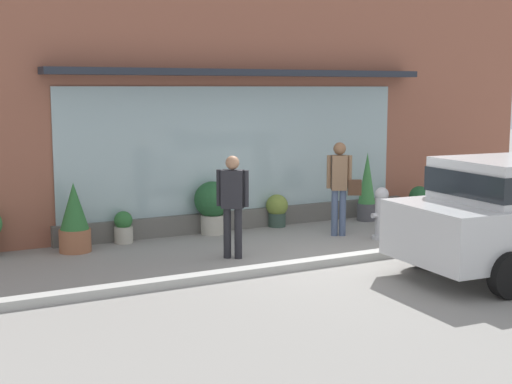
# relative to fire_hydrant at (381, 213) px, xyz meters

# --- Properties ---
(ground_plane) EXTENTS (60.00, 60.00, 0.00)m
(ground_plane) POSITION_rel_fire_hydrant_xyz_m (-1.64, -0.93, -0.46)
(ground_plane) COLOR gray
(curb_strip) EXTENTS (14.00, 0.24, 0.12)m
(curb_strip) POSITION_rel_fire_hydrant_xyz_m (-1.64, -1.13, -0.40)
(curb_strip) COLOR #B2B2AD
(curb_strip) RESTS_ON ground_plane
(storefront) EXTENTS (14.00, 0.81, 5.03)m
(storefront) POSITION_rel_fire_hydrant_xyz_m (-1.64, 2.25, 2.00)
(storefront) COLOR #935642
(storefront) RESTS_ON ground_plane
(fire_hydrant) EXTENTS (0.40, 0.36, 0.93)m
(fire_hydrant) POSITION_rel_fire_hydrant_xyz_m (0.00, 0.00, 0.00)
(fire_hydrant) COLOR #B2B2B7
(fire_hydrant) RESTS_ON ground_plane
(pedestrian_with_handbag) EXTENTS (0.56, 0.41, 1.69)m
(pedestrian_with_handbag) POSITION_rel_fire_hydrant_xyz_m (-0.48, 0.59, 0.52)
(pedestrian_with_handbag) COLOR #475675
(pedestrian_with_handbag) RESTS_ON ground_plane
(pedestrian_passerby) EXTENTS (0.42, 0.37, 1.62)m
(pedestrian_passerby) POSITION_rel_fire_hydrant_xyz_m (-2.96, -0.07, 0.49)
(pedestrian_passerby) COLOR #232328
(pedestrian_passerby) RESTS_ON ground_plane
(potted_plant_doorstep) EXTENTS (0.67, 0.67, 0.97)m
(potted_plant_doorstep) POSITION_rel_fire_hydrant_xyz_m (-2.44, 1.82, 0.09)
(potted_plant_doorstep) COLOR #B7B2A3
(potted_plant_doorstep) RESTS_ON ground_plane
(potted_plant_trailing_edge) EXTENTS (0.32, 0.32, 0.55)m
(potted_plant_trailing_edge) POSITION_rel_fire_hydrant_xyz_m (-4.12, 1.84, -0.18)
(potted_plant_trailing_edge) COLOR #B7B2A3
(potted_plant_trailing_edge) RESTS_ON ground_plane
(potted_plant_window_right) EXTENTS (0.42, 0.42, 0.63)m
(potted_plant_window_right) POSITION_rel_fire_hydrant_xyz_m (-1.05, 1.87, -0.12)
(potted_plant_window_right) COLOR #33473D
(potted_plant_window_right) RESTS_ON ground_plane
(potted_plant_near_hydrant) EXTENTS (0.38, 0.38, 1.38)m
(potted_plant_near_hydrant) POSITION_rel_fire_hydrant_xyz_m (0.86, 1.58, 0.20)
(potted_plant_near_hydrant) COLOR #4C4C51
(potted_plant_near_hydrant) RESTS_ON ground_plane
(potted_plant_by_entrance) EXTENTS (0.43, 0.43, 0.62)m
(potted_plant_by_entrance) POSITION_rel_fire_hydrant_xyz_m (2.17, 1.51, -0.14)
(potted_plant_by_entrance) COLOR #9E6042
(potted_plant_by_entrance) RESTS_ON ground_plane
(potted_plant_low_front) EXTENTS (0.52, 0.52, 1.14)m
(potted_plant_low_front) POSITION_rel_fire_hydrant_xyz_m (-5.03, 1.55, 0.08)
(potted_plant_low_front) COLOR #9E6042
(potted_plant_low_front) RESTS_ON ground_plane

